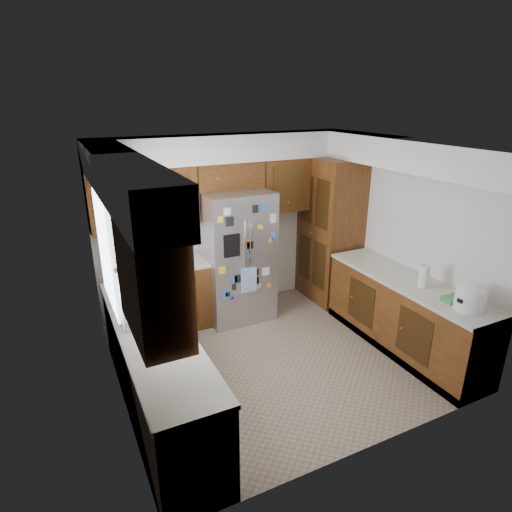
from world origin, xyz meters
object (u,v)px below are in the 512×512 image
at_px(rice_cooker, 471,296).
at_px(paper_towel, 424,276).
at_px(pantry, 330,231).
at_px(fridge, 236,256).

xyz_separation_m(rice_cooker, paper_towel, (-0.01, 0.60, -0.01)).
xyz_separation_m(pantry, fridge, (-1.50, 0.05, -0.17)).
bearing_deg(paper_towel, rice_cooker, -89.03).
bearing_deg(rice_cooker, fridge, 120.98).
distance_m(rice_cooker, paper_towel, 0.60).
bearing_deg(paper_towel, fridge, 128.17).
height_order(pantry, paper_towel, pantry).
height_order(fridge, paper_towel, fridge).
xyz_separation_m(fridge, paper_towel, (1.49, -1.89, 0.15)).
xyz_separation_m(fridge, rice_cooker, (1.50, -2.50, 0.16)).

